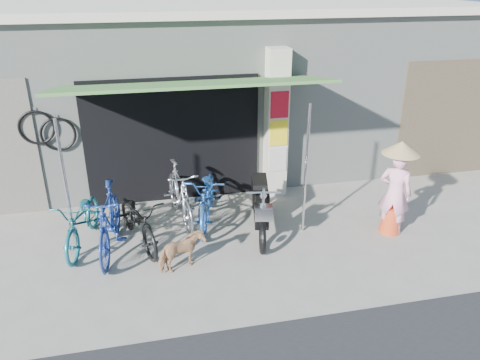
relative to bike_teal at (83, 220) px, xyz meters
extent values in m
plane|color=gray|center=(2.88, -1.09, -0.47)|extent=(80.00, 80.00, 0.00)
cube|color=#9DA39B|center=(2.88, 4.01, 1.28)|extent=(12.00, 5.00, 3.50)
cube|color=beige|center=(2.88, 4.01, 3.11)|extent=(12.30, 5.30, 0.16)
cube|color=black|center=(1.68, 1.49, 0.78)|extent=(3.40, 0.06, 2.50)
cube|color=black|center=(1.68, 1.50, 0.08)|extent=(3.06, 0.04, 1.10)
torus|color=black|center=(-0.42, 1.45, 1.08)|extent=(0.65, 0.05, 0.65)
cylinder|color=silver|center=(-0.42, 1.47, 1.40)|extent=(0.02, 0.02, 0.12)
torus|color=black|center=(-0.77, 1.45, 1.23)|extent=(0.65, 0.05, 0.65)
cylinder|color=silver|center=(-0.77, 1.47, 1.55)|extent=(0.02, 0.02, 0.12)
cube|color=beige|center=(3.73, 1.36, 1.03)|extent=(0.42, 0.42, 3.00)
cube|color=red|center=(3.73, 1.14, 1.48)|extent=(0.36, 0.02, 0.52)
cube|color=yellow|center=(3.73, 1.14, 0.91)|extent=(0.36, 0.02, 0.52)
cube|color=beige|center=(3.73, 1.14, 0.35)|extent=(0.36, 0.02, 0.50)
cube|color=#3E7032|center=(1.98, 0.56, 2.08)|extent=(4.60, 1.88, 0.35)
cylinder|color=silver|center=(-0.12, -0.34, 0.71)|extent=(0.05, 0.05, 2.36)
cylinder|color=silver|center=(3.78, -0.34, 0.71)|extent=(0.05, 0.05, 2.36)
cube|color=brown|center=(7.88, 1.50, 0.83)|extent=(2.60, 0.06, 2.60)
imported|color=#196771|center=(0.00, 0.00, 0.00)|extent=(0.95, 1.87, 0.94)
imported|color=navy|center=(0.46, -0.31, 0.10)|extent=(0.76, 1.95, 1.14)
imported|color=black|center=(0.91, -0.16, -0.01)|extent=(1.12, 1.86, 0.92)
imported|color=#B8B8BD|center=(1.67, 0.48, 0.10)|extent=(0.77, 1.94, 1.13)
imported|color=#22509D|center=(2.18, 0.36, 0.05)|extent=(1.14, 2.08, 1.04)
imported|color=tan|center=(1.55, -1.07, -0.16)|extent=(0.81, 0.62, 0.62)
torus|color=black|center=(2.89, -0.88, -0.19)|extent=(0.21, 0.57, 0.57)
torus|color=black|center=(3.17, 0.48, -0.19)|extent=(0.21, 0.57, 0.57)
cube|color=black|center=(3.03, -0.20, -0.11)|extent=(0.44, 1.04, 0.11)
cube|color=black|center=(3.11, 0.17, 0.13)|extent=(0.39, 0.63, 0.36)
cube|color=black|center=(3.11, 0.17, 0.35)|extent=(0.37, 0.63, 0.10)
cube|color=black|center=(2.93, -0.67, 0.19)|extent=(0.25, 0.15, 0.60)
cylinder|color=silver|center=(2.90, -0.85, 0.62)|extent=(0.55, 0.15, 0.03)
cube|color=silver|center=(2.86, -1.04, 0.36)|extent=(0.32, 0.27, 0.21)
imported|color=#F5A5C3|center=(5.31, -0.71, 0.30)|extent=(0.67, 0.64, 1.54)
cone|color=#C9401C|center=(5.31, -0.71, -0.24)|extent=(0.38, 0.38, 0.46)
cone|color=tan|center=(5.31, -0.71, 1.14)|extent=(0.64, 0.64, 0.22)
camera|label=1|loc=(1.11, -7.30, 3.80)|focal=35.00mm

